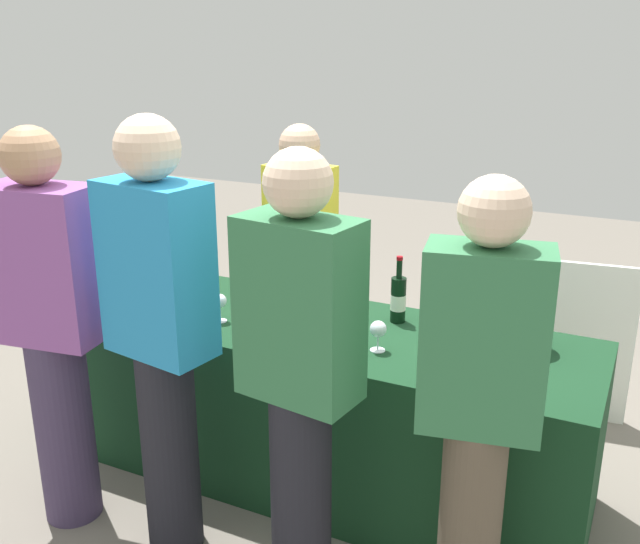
% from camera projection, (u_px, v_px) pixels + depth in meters
% --- Properties ---
extents(ground_plane, '(12.00, 12.00, 0.00)m').
position_uv_depth(ground_plane, '(320.00, 474.00, 3.41)').
color(ground_plane, slate).
extents(tasting_table, '(2.42, 0.77, 0.77)m').
position_uv_depth(tasting_table, '(320.00, 403.00, 3.29)').
color(tasting_table, '#14381E').
rests_on(tasting_table, ground_plane).
extents(wine_bottle_0, '(0.08, 0.08, 0.31)m').
position_uv_depth(wine_bottle_0, '(165.00, 261.00, 3.69)').
color(wine_bottle_0, black).
rests_on(wine_bottle_0, tasting_table).
extents(wine_bottle_1, '(0.07, 0.07, 0.33)m').
position_uv_depth(wine_bottle_1, '(173.00, 269.00, 3.54)').
color(wine_bottle_1, black).
rests_on(wine_bottle_1, tasting_table).
extents(wine_bottle_2, '(0.07, 0.07, 0.29)m').
position_uv_depth(wine_bottle_2, '(211.00, 278.00, 3.46)').
color(wine_bottle_2, black).
rests_on(wine_bottle_2, tasting_table).
extents(wine_bottle_3, '(0.07, 0.07, 0.29)m').
position_uv_depth(wine_bottle_3, '(300.00, 284.00, 3.38)').
color(wine_bottle_3, black).
rests_on(wine_bottle_3, tasting_table).
extents(wine_bottle_4, '(0.07, 0.07, 0.31)m').
position_uv_depth(wine_bottle_4, '(398.00, 299.00, 3.18)').
color(wine_bottle_4, black).
rests_on(wine_bottle_4, tasting_table).
extents(wine_glass_0, '(0.07, 0.07, 0.14)m').
position_uv_depth(wine_glass_0, '(155.00, 289.00, 3.33)').
color(wine_glass_0, silver).
rests_on(wine_glass_0, tasting_table).
extents(wine_glass_1, '(0.06, 0.06, 0.13)m').
position_uv_depth(wine_glass_1, '(220.00, 302.00, 3.18)').
color(wine_glass_1, silver).
rests_on(wine_glass_1, tasting_table).
extents(wine_glass_2, '(0.06, 0.06, 0.13)m').
position_uv_depth(wine_glass_2, '(320.00, 313.00, 3.06)').
color(wine_glass_2, silver).
rests_on(wine_glass_2, tasting_table).
extents(wine_glass_3, '(0.07, 0.07, 0.13)m').
position_uv_depth(wine_glass_3, '(378.00, 330.00, 2.88)').
color(wine_glass_3, silver).
rests_on(wine_glass_3, tasting_table).
extents(wine_glass_4, '(0.06, 0.06, 0.14)m').
position_uv_depth(wine_glass_4, '(478.00, 353.00, 2.65)').
color(wine_glass_4, silver).
rests_on(wine_glass_4, tasting_table).
extents(ice_bucket, '(0.19, 0.19, 0.20)m').
position_uv_depth(ice_bucket, '(523.00, 324.00, 2.91)').
color(ice_bucket, silver).
rests_on(ice_bucket, tasting_table).
extents(server_pouring, '(0.37, 0.23, 1.58)m').
position_uv_depth(server_pouring, '(301.00, 258.00, 3.80)').
color(server_pouring, '#3F3351').
rests_on(server_pouring, ground_plane).
extents(guest_0, '(0.46, 0.30, 1.68)m').
position_uv_depth(guest_0, '(51.00, 321.00, 2.86)').
color(guest_0, '#3F3351').
rests_on(guest_0, ground_plane).
extents(guest_1, '(0.43, 0.28, 1.74)m').
position_uv_depth(guest_1, '(161.00, 329.00, 2.65)').
color(guest_1, black).
rests_on(guest_1, ground_plane).
extents(guest_2, '(0.43, 0.27, 1.67)m').
position_uv_depth(guest_2, '(300.00, 373.00, 2.41)').
color(guest_2, black).
rests_on(guest_2, ground_plane).
extents(guest_3, '(0.42, 0.28, 1.61)m').
position_uv_depth(guest_3, '(479.00, 404.00, 2.27)').
color(guest_3, brown).
rests_on(guest_3, ground_plane).
extents(menu_board, '(0.62, 0.10, 0.88)m').
position_uv_depth(menu_board, '(572.00, 341.00, 3.82)').
color(menu_board, white).
rests_on(menu_board, ground_plane).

